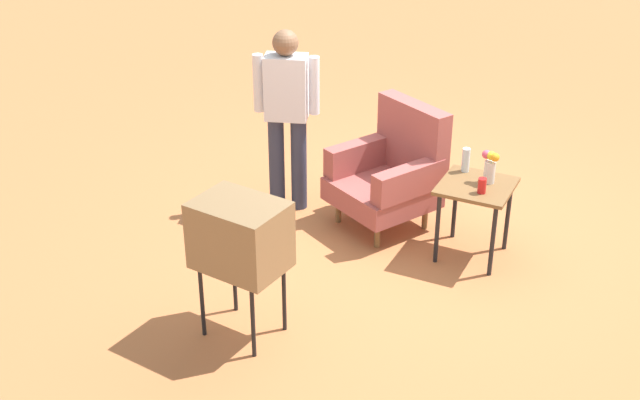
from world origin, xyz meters
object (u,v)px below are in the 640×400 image
Objects in this scene: person_standing at (287,110)px; flower_vase at (490,165)px; side_table at (476,195)px; bottle_short_clear at (466,160)px; armchair at (392,170)px; tv_on_stand at (240,236)px; soda_can_red at (482,186)px.

person_standing is 1.82m from flower_vase.
side_table is 1.79m from person_standing.
person_standing is 1.60m from bottle_short_clear.
armchair is 0.65× the size of person_standing.
tv_on_stand is 1.93m from person_standing.
side_table is at bearing 120.81° from soda_can_red.
person_standing is 8.20× the size of bottle_short_clear.
bottle_short_clear is at bearing 126.04° from soda_can_red.
armchair is 0.84m from side_table.
armchair is 0.97m from soda_can_red.
tv_on_stand reaches higher than flower_vase.
soda_can_red is at bearing -7.06° from person_standing.
tv_on_stand is 3.89× the size of flower_vase.
armchair is 1.03× the size of tv_on_stand.
side_table is 5.29× the size of soda_can_red.
tv_on_stand is 2.14m from bottle_short_clear.
armchair is 4.00× the size of flower_vase.
flower_vase is at bearing 47.78° from side_table.
bottle_short_clear is (-0.16, 0.19, 0.20)m from side_table.
side_table is 2.44× the size of flower_vase.
person_standing reaches higher than tv_on_stand.
soda_can_red is (1.20, 1.59, -0.08)m from tv_on_stand.
tv_on_stand is at bearing -123.65° from flower_vase.
person_standing is (-1.74, 0.10, 0.39)m from side_table.
tv_on_stand is (-0.32, -1.95, 0.28)m from armchair.
person_standing reaches higher than flower_vase.
tv_on_stand is 2.16m from flower_vase.
person_standing is 6.19× the size of flower_vase.
person_standing is at bearing 179.26° from flower_vase.
tv_on_stand reaches higher than soda_can_red.
soda_can_red is 0.22m from flower_vase.
bottle_short_clear is (0.97, 1.91, -0.04)m from tv_on_stand.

